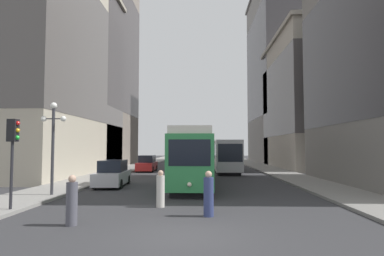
% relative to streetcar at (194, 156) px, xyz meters
% --- Properties ---
extents(ground_plane, '(200.00, 200.00, 0.00)m').
position_rel_streetcar_xyz_m(ground_plane, '(0.01, -13.59, -2.10)').
color(ground_plane, '#303033').
extents(sidewalk_left, '(3.38, 120.00, 0.15)m').
position_rel_streetcar_xyz_m(sidewalk_left, '(-8.67, 26.41, -2.03)').
color(sidewalk_left, gray).
rests_on(sidewalk_left, ground).
extents(sidewalk_right, '(3.38, 120.00, 0.15)m').
position_rel_streetcar_xyz_m(sidewalk_right, '(8.70, 26.41, -2.03)').
color(sidewalk_right, gray).
rests_on(sidewalk_right, ground).
extents(streetcar, '(2.74, 13.40, 3.89)m').
position_rel_streetcar_xyz_m(streetcar, '(0.00, 0.00, 0.00)').
color(streetcar, black).
rests_on(streetcar, ground).
extents(transit_bus, '(2.62, 11.96, 3.45)m').
position_rel_streetcar_xyz_m(transit_bus, '(3.22, 13.23, -0.15)').
color(transit_bus, black).
rests_on(transit_bus, ground).
extents(parked_car_left_near, '(2.06, 4.84, 1.82)m').
position_rel_streetcar_xyz_m(parked_car_left_near, '(-5.68, -0.73, -1.26)').
color(parked_car_left_near, black).
rests_on(parked_car_left_near, ground).
extents(parked_car_left_mid, '(1.92, 5.01, 1.82)m').
position_rel_streetcar_xyz_m(parked_car_left_mid, '(-5.68, 13.73, -1.26)').
color(parked_car_left_mid, black).
rests_on(parked_car_left_mid, ground).
extents(pedestrian_crossing_near, '(0.40, 0.40, 1.79)m').
position_rel_streetcar_xyz_m(pedestrian_crossing_near, '(0.86, -10.69, -1.27)').
color(pedestrian_crossing_near, navy).
rests_on(pedestrian_crossing_near, ground).
extents(pedestrian_crossing_far, '(0.39, 0.39, 1.75)m').
position_rel_streetcar_xyz_m(pedestrian_crossing_far, '(-3.95, -12.36, -1.28)').
color(pedestrian_crossing_far, '#4C4C56').
rests_on(pedestrian_crossing_far, ground).
extents(pedestrian_on_sidewalk, '(0.37, 0.37, 1.67)m').
position_rel_streetcar_xyz_m(pedestrian_on_sidewalk, '(-1.30, -8.73, -1.32)').
color(pedestrian_on_sidewalk, beige).
rests_on(pedestrian_on_sidewalk, ground).
extents(traffic_light_near_left, '(0.47, 0.36, 3.76)m').
position_rel_streetcar_xyz_m(traffic_light_near_left, '(-7.36, -10.22, 0.95)').
color(traffic_light_near_left, '#232328').
rests_on(traffic_light_near_left, sidewalk_left).
extents(lamp_post_left_near, '(1.41, 0.36, 5.05)m').
position_rel_streetcar_xyz_m(lamp_post_left_near, '(-7.58, -6.01, 1.40)').
color(lamp_post_left_near, '#333338').
rests_on(lamp_post_left_near, sidewalk_left).
extents(building_left_corner, '(11.35, 23.32, 22.21)m').
position_rel_streetcar_xyz_m(building_left_corner, '(-15.74, 9.86, 9.33)').
color(building_left_corner, '#B2A893').
rests_on(building_left_corner, ground).
extents(building_left_midblock, '(16.20, 19.26, 31.01)m').
position_rel_streetcar_xyz_m(building_left_midblock, '(-18.16, 23.04, 13.89)').
color(building_left_midblock, slate).
rests_on(building_left_midblock, ground).
extents(building_right_midblock, '(10.72, 18.40, 17.42)m').
position_rel_streetcar_xyz_m(building_right_midblock, '(15.45, 20.13, 6.84)').
color(building_right_midblock, '#A89E8E').
rests_on(building_right_midblock, ground).
extents(building_right_far, '(12.37, 22.04, 32.21)m').
position_rel_streetcar_xyz_m(building_right_far, '(16.27, 36.59, 14.51)').
color(building_right_far, gray).
rests_on(building_right_far, ground).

